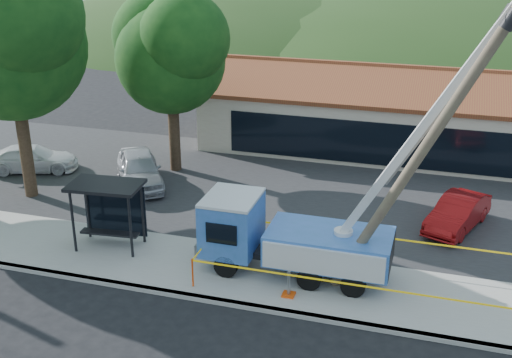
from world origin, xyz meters
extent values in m
plane|color=black|center=(0.00, 0.00, 0.00)|extent=(120.00, 120.00, 0.00)
cube|color=#A6A39B|center=(0.00, 2.10, 0.07)|extent=(60.00, 0.25, 0.15)
cube|color=#A6A39B|center=(0.00, 4.00, 0.07)|extent=(60.00, 4.00, 0.15)
cube|color=#28282B|center=(0.00, 12.00, 0.05)|extent=(60.00, 12.00, 0.10)
cube|color=#C4B19B|center=(4.00, 20.00, 1.70)|extent=(22.00, 8.00, 3.40)
cube|color=black|center=(4.00, 15.98, 1.43)|extent=(18.04, 0.08, 2.21)
cube|color=brown|center=(4.00, 18.00, 3.90)|extent=(22.50, 4.53, 1.52)
cube|color=brown|center=(4.00, 22.00, 3.90)|extent=(22.50, 4.53, 1.52)
cube|color=brown|center=(4.00, 20.00, 4.55)|extent=(22.50, 0.30, 0.25)
cylinder|color=#332316|center=(-12.00, 8.00, 2.53)|extent=(0.56, 0.56, 5.06)
sphere|color=#103B12|center=(-12.00, 8.00, 6.90)|extent=(6.30, 6.30, 6.30)
sphere|color=#103B12|center=(-10.74, 7.16, 8.28)|extent=(5.04, 5.04, 5.04)
cylinder|color=#332316|center=(-7.00, 13.00, 2.09)|extent=(0.56, 0.56, 4.18)
sphere|color=#103B12|center=(-7.00, 13.00, 5.70)|extent=(5.25, 5.25, 5.25)
sphere|color=#103B12|center=(-8.05, 13.70, 6.65)|extent=(4.20, 4.20, 4.20)
sphere|color=#103B12|center=(-5.95, 12.30, 6.84)|extent=(4.20, 4.20, 4.20)
ellipsoid|color=#213D16|center=(-15.00, 55.00, 0.00)|extent=(78.40, 56.00, 28.00)
ellipsoid|color=#213D16|center=(10.00, 55.00, 0.00)|extent=(89.60, 64.00, 32.00)
cylinder|color=black|center=(-1.02, 3.61, 0.56)|extent=(0.83, 0.28, 0.83)
cylinder|color=black|center=(-1.02, 5.56, 0.56)|extent=(0.83, 0.28, 0.83)
cylinder|color=black|center=(1.94, 3.61, 0.56)|extent=(0.83, 0.28, 0.83)
cylinder|color=black|center=(1.94, 5.56, 0.56)|extent=(0.83, 0.28, 0.83)
cylinder|color=black|center=(3.43, 3.61, 0.56)|extent=(0.83, 0.28, 0.83)
cylinder|color=black|center=(3.43, 5.56, 0.56)|extent=(0.83, 0.28, 0.83)
cube|color=black|center=(1.39, 4.58, 0.79)|extent=(6.12, 0.93, 0.23)
cube|color=#3269B1|center=(-1.12, 4.58, 1.72)|extent=(1.85, 2.23, 1.95)
cube|color=silver|center=(-1.12, 4.58, 2.74)|extent=(1.85, 2.23, 0.11)
cube|color=black|center=(-2.00, 4.58, 1.85)|extent=(0.07, 1.67, 0.83)
cube|color=gray|center=(-2.09, 4.58, 0.97)|extent=(0.14, 2.13, 0.46)
cube|color=#3269B1|center=(2.41, 4.58, 1.34)|extent=(4.26, 2.23, 1.11)
cylinder|color=silver|center=(2.87, 4.58, 1.76)|extent=(0.65, 0.65, 0.56)
cube|color=silver|center=(5.29, 4.58, 6.18)|extent=(5.07, 0.26, 8.50)
cube|color=gray|center=(5.57, 4.58, 6.41)|extent=(3.05, 0.17, 5.10)
cube|color=#FA4C0D|center=(1.39, 3.01, 0.18)|extent=(0.42, 0.42, 0.07)
cube|color=#FA4C0D|center=(3.80, 6.16, 0.18)|extent=(0.42, 0.42, 0.07)
cylinder|color=brown|center=(5.21, 4.18, 5.26)|extent=(5.32, 0.34, 10.36)
cylinder|color=black|center=(7.13, 4.71, 9.29)|extent=(0.57, 0.38, 0.64)
cylinder|color=black|center=(7.13, 3.65, 9.29)|extent=(0.57, 0.38, 0.64)
cylinder|color=black|center=(-7.07, 3.71, 1.39)|extent=(0.11, 0.11, 2.48)
cylinder|color=black|center=(-4.81, 3.92, 1.39)|extent=(0.11, 0.11, 2.48)
cylinder|color=black|center=(-7.19, 4.94, 1.39)|extent=(0.11, 0.11, 2.48)
cylinder|color=black|center=(-4.93, 5.15, 1.39)|extent=(0.11, 0.11, 2.48)
cube|color=black|center=(-6.00, 4.43, 2.68)|extent=(2.82, 1.89, 0.12)
cube|color=black|center=(-6.06, 5.10, 1.39)|extent=(2.47, 0.28, 2.06)
cube|color=black|center=(-6.00, 4.43, 0.72)|extent=(2.30, 0.62, 0.08)
cylinder|color=#FA4C0D|center=(-1.88, 2.63, 0.67)|extent=(0.06, 0.06, 1.05)
cylinder|color=#FA4C0D|center=(-1.88, 6.19, 0.67)|extent=(0.06, 0.06, 1.05)
cube|color=yellow|center=(3.95, 2.63, 1.14)|extent=(11.67, 0.01, 0.06)
cube|color=yellow|center=(3.95, 6.19, 1.14)|extent=(11.67, 0.01, 0.06)
cube|color=yellow|center=(-1.88, 4.41, 1.14)|extent=(0.01, 3.56, 0.06)
imported|color=#AFB0B7|center=(-7.78, 10.56, 0.00)|extent=(4.16, 5.03, 1.62)
imported|color=maroon|center=(6.68, 10.06, 0.00)|extent=(2.75, 4.29, 1.33)
imported|color=white|center=(-13.79, 10.76, 0.00)|extent=(4.76, 3.21, 1.28)
camera|label=1|loc=(5.65, -14.94, 11.65)|focal=45.00mm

